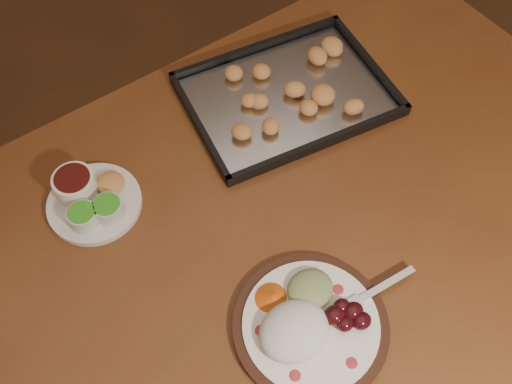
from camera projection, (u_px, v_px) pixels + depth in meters
ground at (238, 281)px, 1.77m from camera, size 4.00×4.00×0.00m
dining_table at (261, 255)px, 1.10m from camera, size 1.54×0.96×0.75m
dinner_plate at (307, 323)px, 0.91m from camera, size 0.33×0.25×0.06m
condiment_saucer at (90, 199)px, 1.03m from camera, size 0.17×0.17×0.06m
baking_tray at (287, 94)px, 1.17m from camera, size 0.44×0.35×0.04m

